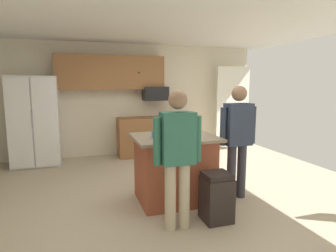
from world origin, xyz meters
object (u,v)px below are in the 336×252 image
person_guest_left (238,135)px  person_guest_right (178,151)px  glass_pilsner (177,135)px  glass_dark_ale (195,130)px  glass_stout_tall (176,129)px  microwave_over_range (155,94)px  kitchen_island (174,168)px  mug_blue_stoneware (155,134)px  mug_ceramic_white (156,132)px  refrigerator (35,121)px  trash_bin (216,197)px  tumbler_amber (176,131)px

person_guest_left → person_guest_right: bearing=40.2°
glass_pilsner → glass_dark_ale: glass_pilsner is taller
person_guest_right → glass_stout_tall: size_ratio=11.43×
microwave_over_range → glass_pilsner: size_ratio=3.77×
kitchen_island → glass_dark_ale: size_ratio=8.50×
person_guest_left → glass_pilsner: person_guest_left is taller
mug_blue_stoneware → mug_ceramic_white: bearing=69.2°
person_guest_left → glass_stout_tall: bearing=-11.3°
refrigerator → glass_pilsner: size_ratio=12.34×
refrigerator → glass_stout_tall: 3.32m
mug_ceramic_white → glass_dark_ale: 0.58m
kitchen_island → trash_bin: kitchen_island is taller
tumbler_amber → microwave_over_range: bearing=81.2°
mug_blue_stoneware → glass_pilsner: size_ratio=0.88×
mug_blue_stoneware → glass_dark_ale: (0.64, 0.11, 0.02)m
trash_bin → glass_dark_ale: bearing=86.6°
mug_blue_stoneware → trash_bin: mug_blue_stoneware is taller
refrigerator → tumbler_amber: bearing=-49.7°
refrigerator → person_guest_right: (1.90, -3.41, 0.01)m
person_guest_right → trash_bin: bearing=-68.8°
kitchen_island → person_guest_left: (0.90, -0.20, 0.47)m
glass_dark_ale → refrigerator: bearing=134.0°
microwave_over_range → person_guest_right: size_ratio=0.35×
microwave_over_range → tumbler_amber: microwave_over_range is taller
glass_stout_tall → mug_blue_stoneware: 0.45m
trash_bin → kitchen_island: bearing=111.2°
refrigerator → tumbler_amber: refrigerator is taller
glass_stout_tall → glass_pilsner: (-0.16, -0.48, 0.00)m
glass_dark_ale → glass_pilsner: bearing=-138.4°
tumbler_amber → glass_dark_ale: bearing=0.8°
tumbler_amber → trash_bin: size_ratio=0.23×
person_guest_left → mug_ceramic_white: bearing=-3.2°
mug_ceramic_white → glass_dark_ale: size_ratio=0.95×
kitchen_island → glass_pilsner: glass_pilsner is taller
tumbler_amber → trash_bin: 1.10m
refrigerator → glass_pilsner: bearing=-54.9°
microwave_over_range → person_guest_left: person_guest_left is taller
tumbler_amber → mug_ceramic_white: size_ratio=1.07×
tumbler_amber → kitchen_island: bearing=-135.1°
person_guest_right → person_guest_left: 1.28m
person_guest_right → tumbler_amber: bearing=-2.1°
mug_ceramic_white → trash_bin: bearing=-59.0°
glass_pilsner → tumbler_amber: bearing=71.7°
trash_bin → person_guest_right: bearing=-175.3°
mug_blue_stoneware → trash_bin: 1.15m
tumbler_amber → glass_stout_tall: (0.04, 0.11, 0.00)m
refrigerator → glass_pilsner: 3.59m
person_guest_right → glass_stout_tall: person_guest_right is taller
glass_dark_ale → mug_blue_stoneware: bearing=-170.0°
refrigerator → person_guest_left: 4.14m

